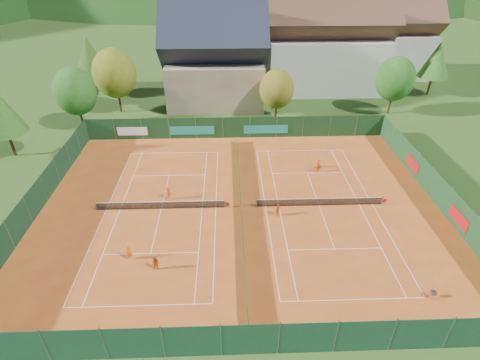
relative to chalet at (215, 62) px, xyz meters
name	(u,v)px	position (x,y,z in m)	size (l,w,h in m)	color
ground	(241,207)	(3.00, -30.00, -6.64)	(600.00, 600.00, 0.00)	#284B17
clay_pad	(241,207)	(3.00, -30.00, -6.62)	(40.00, 32.00, 0.01)	#BE531B
court_markings_left	(161,209)	(-5.00, -30.00, -6.61)	(11.03, 23.83, 0.00)	white
court_markings_right	(319,206)	(11.00, -30.00, -6.61)	(11.03, 23.83, 0.00)	white
tennis_net_left	(162,205)	(-4.85, -30.00, -6.12)	(13.30, 0.10, 1.02)	#59595B
tennis_net_right	(321,202)	(11.15, -30.00, -6.12)	(13.30, 0.10, 1.02)	#59595B
court_divider	(241,203)	(3.00, -30.00, -6.12)	(0.03, 28.80, 1.00)	#13361C
fence_north	(233,128)	(2.54, -14.01, -5.16)	(40.00, 0.10, 3.00)	#133419
fence_south	(250,340)	(3.00, -46.00, -5.12)	(40.00, 0.04, 3.00)	#143823
fence_west	(36,199)	(-17.00, -30.00, -5.12)	(0.04, 32.00, 3.00)	#13341E
fence_east	(439,191)	(23.00, -29.95, -5.14)	(0.09, 32.00, 3.00)	#153C1C
chalet	(215,62)	(0.00, 0.00, 0.00)	(16.20, 12.00, 16.00)	tan
hotel_block_a	(325,47)	(19.00, 6.00, 0.76)	(21.60, 11.00, 17.25)	silver
hotel_block_b	(387,40)	(33.00, 14.00, -0.01)	(17.28, 10.00, 15.50)	silver
tree_west_front	(75,92)	(-19.00, -10.00, -1.23)	(5.72, 5.72, 8.69)	#483119
tree_west_mid	(114,73)	(-15.00, -4.00, -0.56)	(6.44, 6.44, 9.78)	#432918
tree_west_back	(89,56)	(-21.00, 4.00, 0.11)	(5.60, 5.60, 10.00)	#4C2D1B
tree_center	(277,89)	(9.00, -8.00, -1.91)	(5.01, 5.01, 7.60)	#422617
tree_east_front	(395,79)	(27.00, -6.00, -1.23)	(5.72, 5.72, 8.69)	#462E19
tree_east_mid	(437,60)	(37.00, 2.00, -0.56)	(5.04, 5.04, 9.00)	#463019
tree_east_back	(374,45)	(29.00, 10.00, 0.12)	(7.15, 7.15, 10.86)	#463219
mountain_backdrop	(270,50)	(31.54, 203.48, -46.26)	(820.00, 530.00, 242.00)	black
ball_hopper	(433,293)	(16.97, -41.93, -6.07)	(0.34, 0.34, 0.80)	slate
loose_ball_0	(156,229)	(-5.01, -33.13, -6.59)	(0.07, 0.07, 0.07)	#CCD833
loose_ball_1	(294,263)	(7.14, -37.97, -6.59)	(0.07, 0.07, 0.07)	#CCD833
loose_ball_2	(281,177)	(7.76, -24.54, -6.59)	(0.07, 0.07, 0.07)	#CCD833
loose_ball_3	(185,169)	(-3.35, -22.25, -6.59)	(0.07, 0.07, 0.07)	#CCD833
player_left_near	(129,252)	(-6.62, -37.02, -5.86)	(0.56, 0.37, 1.53)	orange
player_left_mid	(156,264)	(-4.19, -38.33, -5.95)	(0.66, 0.51, 1.36)	#CC4212
player_left_far	(169,193)	(-4.41, -28.27, -5.89)	(0.95, 0.55, 1.48)	#E34E14
player_right_near	(278,210)	(6.54, -31.49, -5.95)	(0.79, 0.33, 1.35)	#DB5113
player_right_far_a	(318,163)	(12.49, -22.42, -6.03)	(0.58, 0.38, 1.19)	#FD5416
player_right_far_b	(318,168)	(12.21, -23.50, -6.01)	(1.14, 0.36, 1.23)	orange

